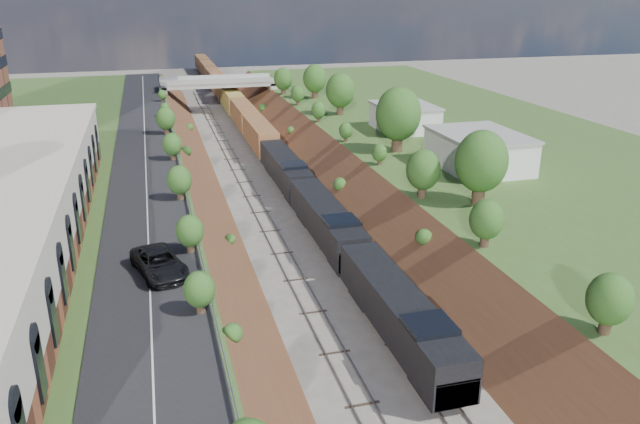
% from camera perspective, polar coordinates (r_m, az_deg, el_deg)
% --- Properties ---
extents(platform_right, '(44.00, 180.00, 5.00)m').
position_cam_1_polar(platform_right, '(90.50, 16.90, 4.17)').
color(platform_right, '#3F5724').
rests_on(platform_right, ground).
extents(embankment_left, '(10.00, 180.00, 10.00)m').
position_cam_1_polar(embankment_left, '(78.05, -11.99, 0.19)').
color(embankment_left, brown).
rests_on(embankment_left, ground).
extents(embankment_right, '(10.00, 180.00, 10.00)m').
position_cam_1_polar(embankment_right, '(81.97, 3.51, 1.57)').
color(embankment_right, brown).
rests_on(embankment_right, ground).
extents(rail_left_track, '(1.58, 180.00, 0.18)m').
position_cam_1_polar(rail_left_track, '(78.82, -5.91, 0.80)').
color(rail_left_track, gray).
rests_on(rail_left_track, ground).
extents(rail_right_track, '(1.58, 180.00, 0.18)m').
position_cam_1_polar(rail_right_track, '(79.75, -2.22, 1.13)').
color(rail_right_track, gray).
rests_on(rail_right_track, ground).
extents(road, '(8.00, 180.00, 0.10)m').
position_cam_1_polar(road, '(76.46, -15.62, 3.45)').
color(road, black).
rests_on(road, platform_left).
extents(guardrail, '(0.10, 171.00, 0.70)m').
position_cam_1_polar(guardrail, '(76.18, -12.58, 4.04)').
color(guardrail, '#99999E').
rests_on(guardrail, platform_left).
extents(overpass, '(24.50, 8.30, 7.40)m').
position_cam_1_polar(overpass, '(137.90, -9.31, 11.03)').
color(overpass, gray).
rests_on(overpass, ground).
extents(white_building_near, '(9.00, 12.00, 4.00)m').
position_cam_1_polar(white_building_near, '(77.97, 14.30, 5.37)').
color(white_building_near, silver).
rests_on(white_building_near, platform_right).
extents(white_building_far, '(8.00, 10.00, 3.60)m').
position_cam_1_polar(white_building_far, '(97.04, 7.73, 8.50)').
color(white_building_far, silver).
rests_on(white_building_far, platform_right).
extents(tree_right_large, '(5.25, 5.25, 7.61)m').
position_cam_1_polar(tree_right_large, '(64.16, 14.54, 4.45)').
color(tree_right_large, '#473323').
rests_on(tree_right_large, platform_right).
extents(tree_left_crest, '(2.45, 2.45, 3.55)m').
position_cam_1_polar(tree_left_crest, '(38.58, -9.79, -9.61)').
color(tree_left_crest, '#473323').
rests_on(tree_left_crest, platform_left).
extents(freight_train, '(3.26, 182.83, 4.81)m').
position_cam_1_polar(freight_train, '(126.74, -7.45, 9.35)').
color(freight_train, black).
rests_on(freight_train, ground).
extents(suv, '(4.73, 7.22, 1.84)m').
position_cam_1_polar(suv, '(49.18, -14.49, -4.52)').
color(suv, black).
rests_on(suv, road).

